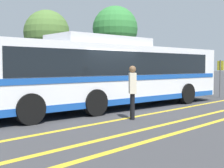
% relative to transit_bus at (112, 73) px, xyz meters
% --- Properties ---
extents(ground_plane, '(220.00, 220.00, 0.00)m').
position_rel_transit_bus_xyz_m(ground_plane, '(-1.11, -0.46, -1.56)').
color(ground_plane, '#38383A').
extents(lane_strip_0, '(32.46, 0.20, 0.01)m').
position_rel_transit_bus_xyz_m(lane_strip_0, '(0.02, -2.20, -1.56)').
color(lane_strip_0, gold).
rests_on(lane_strip_0, ground_plane).
extents(lane_strip_1, '(32.46, 0.20, 0.01)m').
position_rel_transit_bus_xyz_m(lane_strip_1, '(0.02, -3.85, -1.56)').
color(lane_strip_1, gold).
rests_on(lane_strip_1, ground_plane).
extents(lane_strip_2, '(32.46, 0.20, 0.01)m').
position_rel_transit_bus_xyz_m(lane_strip_2, '(0.02, -4.79, -1.56)').
color(lane_strip_2, gold).
rests_on(lane_strip_2, ground_plane).
extents(curb_strip, '(40.46, 0.36, 0.15)m').
position_rel_transit_bus_xyz_m(curb_strip, '(0.02, 6.37, -1.49)').
color(curb_strip, '#99999E').
rests_on(curb_strip, ground_plane).
extents(transit_bus, '(12.92, 3.56, 3.08)m').
position_rel_transit_bus_xyz_m(transit_bus, '(0.00, 0.00, 0.00)').
color(transit_bus, silver).
rests_on(transit_bus, ground_plane).
extents(parked_car_2, '(4.86, 2.14, 1.42)m').
position_rel_transit_bus_xyz_m(parked_car_2, '(-1.24, 4.92, -0.85)').
color(parked_car_2, silver).
rests_on(parked_car_2, ground_plane).
extents(parked_car_3, '(4.82, 1.85, 1.48)m').
position_rel_transit_bus_xyz_m(parked_car_3, '(5.59, 4.70, -0.80)').
color(parked_car_3, olive).
rests_on(parked_car_3, ground_plane).
extents(pedestrian_0, '(0.45, 0.46, 1.86)m').
position_rel_transit_bus_xyz_m(pedestrian_0, '(-1.56, -2.48, -0.49)').
color(pedestrian_0, black).
rests_on(pedestrian_0, ground_plane).
extents(bus_stop_sign, '(0.07, 0.40, 2.21)m').
position_rel_transit_bus_xyz_m(bus_stop_sign, '(7.76, -1.39, -0.16)').
color(bus_stop_sign, '#59595E').
rests_on(bus_stop_sign, ground_plane).
extents(tree_1, '(3.21, 3.21, 5.80)m').
position_rel_transit_bus_xyz_m(tree_1, '(3.03, 9.22, 2.62)').
color(tree_1, '#513823').
rests_on(tree_1, ground_plane).
extents(tree_2, '(3.88, 3.88, 7.00)m').
position_rel_transit_bus_xyz_m(tree_2, '(9.90, 9.04, 3.48)').
color(tree_2, '#513823').
rests_on(tree_2, ground_plane).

